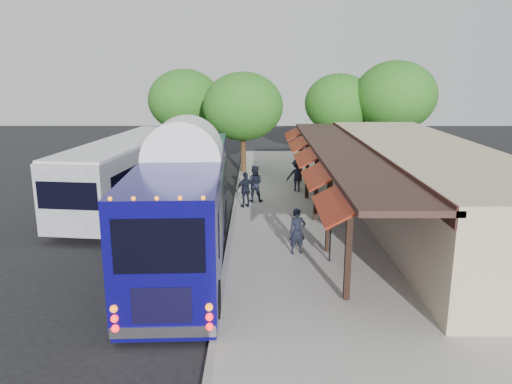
% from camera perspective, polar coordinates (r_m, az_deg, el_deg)
% --- Properties ---
extents(ground, '(90.00, 90.00, 0.00)m').
position_cam_1_polar(ground, '(18.83, -3.42, -7.37)').
color(ground, black).
rests_on(ground, ground).
extents(sidewalk, '(10.00, 40.00, 0.15)m').
position_cam_1_polar(sidewalk, '(22.88, 9.81, -3.49)').
color(sidewalk, '#9E9B93').
rests_on(sidewalk, ground).
extents(curb, '(0.20, 40.00, 0.16)m').
position_cam_1_polar(curb, '(22.58, -2.69, -3.53)').
color(curb, gray).
rests_on(curb, ground).
extents(station_shelter, '(8.15, 20.00, 3.60)m').
position_cam_1_polar(station_shelter, '(23.24, 18.24, 0.80)').
color(station_shelter, tan).
rests_on(station_shelter, ground).
extents(coach_bus, '(3.22, 12.91, 4.10)m').
position_cam_1_polar(coach_bus, '(18.33, -8.05, -0.85)').
color(coach_bus, '#0C0860').
rests_on(coach_bus, ground).
extents(city_bus, '(4.26, 12.86, 3.39)m').
position_cam_1_polar(city_bus, '(26.12, -14.39, 2.50)').
color(city_bus, gray).
rests_on(city_bus, ground).
extents(ped_a, '(0.70, 0.55, 1.71)m').
position_cam_1_polar(ped_a, '(18.47, 4.74, -4.51)').
color(ped_a, black).
rests_on(ped_a, sidewalk).
extents(ped_b, '(0.98, 0.80, 1.88)m').
position_cam_1_polar(ped_b, '(25.69, -0.21, 0.97)').
color(ped_b, black).
rests_on(ped_b, sidewalk).
extents(ped_c, '(1.13, 0.83, 1.78)m').
position_cam_1_polar(ped_c, '(24.61, -1.17, 0.27)').
color(ped_c, black).
rests_on(ped_c, sidewalk).
extents(ped_d, '(1.18, 0.69, 1.81)m').
position_cam_1_polar(ped_d, '(28.03, 4.72, 1.93)').
color(ped_d, black).
rests_on(ped_d, sidewalk).
extents(sign_board, '(0.14, 0.50, 1.10)m').
position_cam_1_polar(sign_board, '(17.88, 8.45, -5.60)').
color(sign_board, black).
rests_on(sign_board, sidewalk).
extents(tree_left, '(5.23, 5.23, 6.70)m').
position_cam_1_polar(tree_left, '(32.95, -1.50, 9.73)').
color(tree_left, '#382314').
rests_on(tree_left, ground).
extents(tree_mid, '(5.13, 5.13, 6.57)m').
position_cam_1_polar(tree_mid, '(38.14, 9.47, 9.97)').
color(tree_mid, '#382314').
rests_on(tree_mid, ground).
extents(tree_right, '(5.84, 5.84, 7.47)m').
position_cam_1_polar(tree_right, '(37.51, 15.64, 10.52)').
color(tree_right, '#382314').
rests_on(tree_right, ground).
extents(tree_far, '(5.38, 5.38, 6.89)m').
position_cam_1_polar(tree_far, '(38.01, -8.17, 10.33)').
color(tree_far, '#382314').
rests_on(tree_far, ground).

